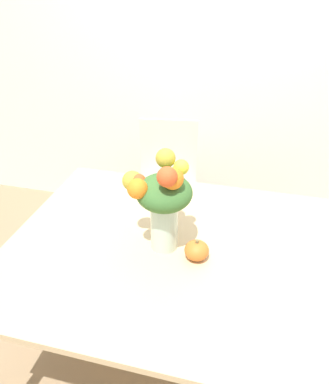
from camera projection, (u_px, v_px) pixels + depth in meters
ground_plane at (177, 357)px, 2.06m from camera, size 12.00×12.00×0.00m
wall_back at (227, 49)px, 2.53m from camera, size 8.00×0.06×2.70m
dining_table at (179, 261)px, 1.69m from camera, size 1.54×1.19×0.77m
flower_vase at (163, 198)px, 1.54m from camera, size 0.30×0.24×0.44m
pumpkin at (197, 250)px, 1.58m from camera, size 0.10×0.10×0.10m
dining_chair_near_window at (167, 187)px, 2.64m from camera, size 0.48×0.48×0.95m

